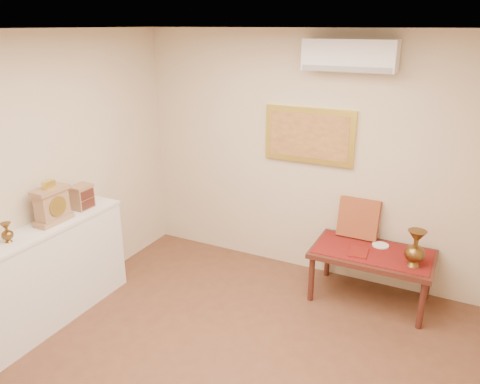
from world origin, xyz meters
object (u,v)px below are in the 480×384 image
Objects in this scene: display_ledge at (36,282)px; mantel_clock at (52,205)px; wooden_chest at (82,197)px; brass_urn_tall at (416,244)px; low_table at (372,258)px.

display_ledge is 4.93× the size of mantel_clock.
brass_urn_tall is at bearing 19.33° from wooden_chest.
low_table is (2.67, 1.88, -0.01)m from display_ledge.
mantel_clock reaches higher than brass_urn_tall.
brass_urn_tall is 0.22× the size of display_ledge.
brass_urn_tall is 0.51m from low_table.
display_ledge is 0.91m from wooden_chest.
wooden_chest is at bearing 92.48° from mantel_clock.
mantel_clock is at bearing 87.45° from display_ledge.
wooden_chest is (-0.02, 0.39, -0.05)m from mantel_clock.
display_ledge reaches higher than low_table.
mantel_clock is 0.34× the size of low_table.
brass_urn_tall reaches higher than low_table.
mantel_clock reaches higher than wooden_chest.
brass_urn_tall is at bearing 29.72° from display_ledge.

